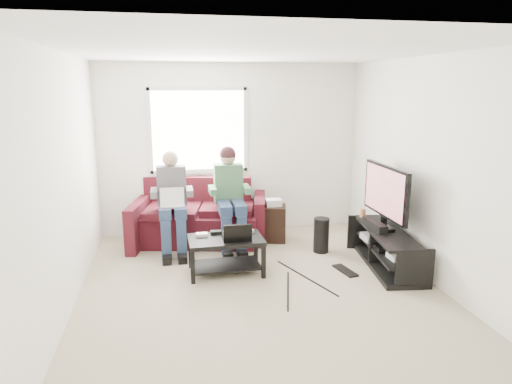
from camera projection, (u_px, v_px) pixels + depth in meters
floor at (260, 289)px, 5.19m from camera, size 4.50×4.50×0.00m
ceiling at (261, 51)px, 4.60m from camera, size 4.50×4.50×0.00m
wall_back at (231, 149)px, 7.05m from camera, size 4.50×0.00×4.50m
wall_front at (335, 248)px, 2.74m from camera, size 4.50×0.00×4.50m
wall_left at (63, 184)px, 4.52m from camera, size 0.00×4.50×4.50m
wall_right at (430, 171)px, 5.27m from camera, size 0.00×4.50×4.50m
window at (199, 131)px, 6.87m from camera, size 1.48×0.04×1.28m
sofa at (200, 219)px, 6.76m from camera, size 2.13×1.24×0.91m
person_left at (172, 197)px, 6.24m from camera, size 0.40×0.70×1.38m
person_right at (230, 190)px, 6.40m from camera, size 0.40×0.71×1.42m
laptop_silver at (172, 202)px, 6.08m from camera, size 0.38×0.32×0.24m
coffee_table at (226, 247)px, 5.57m from camera, size 0.91×0.57×0.45m
laptop_black at (236, 230)px, 5.46m from camera, size 0.36×0.27×0.24m
controller_a at (202, 235)px, 5.60m from camera, size 0.14×0.09×0.04m
controller_b at (216, 232)px, 5.69m from camera, size 0.14×0.10×0.04m
controller_c at (248, 231)px, 5.74m from camera, size 0.15×0.11×0.04m
tv_stand at (386, 250)px, 5.79m from camera, size 0.63×1.50×0.48m
tv at (385, 193)px, 5.73m from camera, size 0.12×1.10×0.81m
soundbar at (375, 225)px, 5.80m from camera, size 0.12×0.50×0.10m
drink_cup at (363, 213)px, 6.31m from camera, size 0.08×0.08×0.12m
console_white at (402, 256)px, 5.40m from camera, size 0.30×0.22×0.06m
console_grey at (376, 237)px, 6.06m from camera, size 0.34×0.26×0.08m
console_black at (388, 246)px, 5.73m from camera, size 0.38×0.30×0.07m
subwoofer at (321, 235)px, 6.30m from camera, size 0.21×0.21×0.48m
keyboard_floor at (345, 270)px, 5.68m from camera, size 0.21×0.42×0.02m
end_table at (273, 222)px, 6.77m from camera, size 0.36×0.36×0.63m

